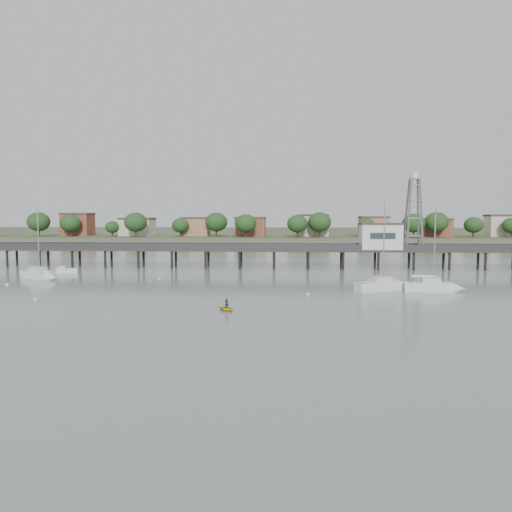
{
  "coord_description": "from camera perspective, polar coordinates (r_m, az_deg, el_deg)",
  "views": [
    {
      "loc": [
        5.79,
        -42.11,
        11.1
      ],
      "look_at": [
        0.82,
        42.0,
        4.0
      ],
      "focal_mm": 35.0,
      "sensor_mm": 36.0,
      "label": 1
    }
  ],
  "objects": [
    {
      "name": "pier",
      "position": [
        102.53,
        0.14,
        0.73
      ],
      "size": [
        150.0,
        5.0,
        5.5
      ],
      "color": "#2D2823",
      "rests_on": "ground"
    },
    {
      "name": "sailboat_c",
      "position": [
        75.6,
        14.86,
        -3.3
      ],
      "size": [
        8.53,
        5.85,
        13.72
      ],
      "rotation": [
        0.0,
        0.0,
        0.46
      ],
      "color": "silver",
      "rests_on": "ground"
    },
    {
      "name": "white_tender",
      "position": [
        100.34,
        -20.84,
        -1.58
      ],
      "size": [
        4.17,
        2.51,
        1.51
      ],
      "rotation": [
        0.0,
        0.0,
        0.24
      ],
      "color": "silver",
      "rests_on": "ground"
    },
    {
      "name": "ground_plane",
      "position": [
        43.93,
        -4.36,
        -9.83
      ],
      "size": [
        500.0,
        500.0,
        0.0
      ],
      "primitive_type": "plane",
      "color": "slate",
      "rests_on": "ground"
    },
    {
      "name": "dinghy_occupant",
      "position": [
        57.96,
        -3.38,
        -6.23
      ],
      "size": [
        0.6,
        1.23,
        0.28
      ],
      "primitive_type": "imported",
      "rotation": [
        0.0,
        0.0,
        2.99
      ],
      "color": "black",
      "rests_on": "ground"
    },
    {
      "name": "far_shore",
      "position": [
        281.92,
        2.28,
        2.75
      ],
      "size": [
        500.0,
        170.0,
        10.4
      ],
      "color": "#475133",
      "rests_on": "ground"
    },
    {
      "name": "yellow_dinghy",
      "position": [
        57.96,
        -3.38,
        -6.23
      ],
      "size": [
        1.88,
        1.49,
        2.64
      ],
      "primitive_type": "imported",
      "rotation": [
        0.0,
        0.0,
        0.58
      ],
      "color": "gold",
      "rests_on": "ground"
    },
    {
      "name": "sailboat_d",
      "position": [
        76.29,
        20.19,
        -3.36
      ],
      "size": [
        7.85,
        2.8,
        12.79
      ],
      "rotation": [
        0.0,
        0.0,
        -0.07
      ],
      "color": "silver",
      "rests_on": "ground"
    },
    {
      "name": "sailboat_b",
      "position": [
        92.63,
        -23.22,
        -2.06
      ],
      "size": [
        7.96,
        5.93,
        13.04
      ],
      "rotation": [
        0.0,
        0.0,
        -0.52
      ],
      "color": "silver",
      "rests_on": "ground"
    },
    {
      "name": "pier_building",
      "position": [
        103.99,
        14.03,
        2.23
      ],
      "size": [
        8.4,
        5.4,
        5.3
      ],
      "color": "silver",
      "rests_on": "ground"
    },
    {
      "name": "mooring_buoys",
      "position": [
        76.32,
        -0.17,
        -3.48
      ],
      "size": [
        87.58,
        28.42,
        0.39
      ],
      "color": "#FAF5C2",
      "rests_on": "ground"
    },
    {
      "name": "lattice_tower",
      "position": [
        105.3,
        17.57,
        4.59
      ],
      "size": [
        3.2,
        3.2,
        15.5
      ],
      "color": "slate",
      "rests_on": "ground"
    }
  ]
}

